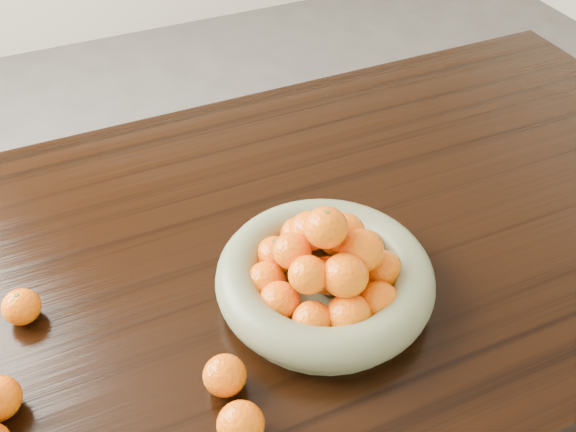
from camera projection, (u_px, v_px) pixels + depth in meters
name	position (u px, v px, depth m)	size (l,w,h in m)	color
dining_table	(274.00, 278.00, 1.23)	(2.00, 1.00, 0.75)	black
fruit_bowl	(326.00, 275.00, 1.05)	(0.36, 0.36, 0.18)	#707556
loose_orange_0	(21.00, 307.00, 1.02)	(0.06, 0.06, 0.06)	orange
loose_orange_1	(225.00, 375.00, 0.93)	(0.06, 0.06, 0.06)	orange
loose_orange_2	(241.00, 424.00, 0.87)	(0.07, 0.07, 0.06)	orange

